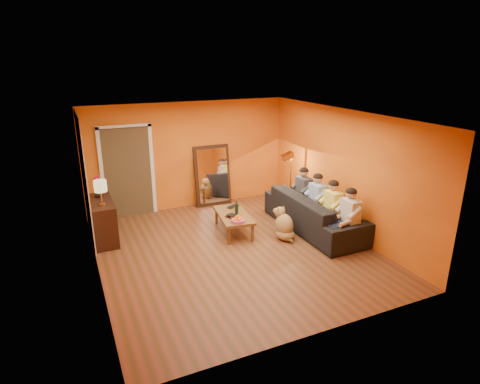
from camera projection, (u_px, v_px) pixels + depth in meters
name	position (u px, v px, depth m)	size (l,w,h in m)	color
room_shell	(226.00, 182.00, 7.74)	(5.00, 5.50, 2.60)	brown
white_accent	(84.00, 178.00, 7.96)	(0.02, 1.90, 2.58)	white
doorway_recess	(127.00, 171.00, 9.36)	(1.06, 0.30, 2.10)	#3F2D19
door_jamb_left	(102.00, 175.00, 9.03)	(0.08, 0.06, 2.20)	white
door_jamb_right	(152.00, 170.00, 9.48)	(0.08, 0.06, 2.20)	white
door_header	(124.00, 126.00, 8.91)	(1.22, 0.06, 0.08)	white
mirror_frame	(212.00, 175.00, 10.08)	(0.92, 0.06, 1.52)	black
mirror_glass	(213.00, 176.00, 10.04)	(0.78, 0.02, 1.36)	white
sideboard	(103.00, 220.00, 8.16)	(0.44, 1.18, 0.85)	black
table_lamp	(101.00, 193.00, 7.69)	(0.24, 0.24, 0.51)	beige
sofa	(314.00, 212.00, 8.69)	(1.04, 2.66, 0.78)	black
coffee_table	(234.00, 223.00, 8.58)	(0.62, 1.22, 0.42)	brown
floor_lamp	(291.00, 182.00, 9.64)	(0.30, 0.24, 1.44)	gold
dog	(284.00, 223.00, 8.24)	(0.37, 0.58, 0.68)	#A18349
person_far_left	(350.00, 218.00, 7.81)	(0.70, 0.44, 1.22)	beige
person_mid_left	(333.00, 209.00, 8.28)	(0.70, 0.44, 1.22)	#EDE14F
person_mid_right	(317.00, 200.00, 8.76)	(0.70, 0.44, 1.22)	#8AABD6
person_far_right	(303.00, 193.00, 9.23)	(0.70, 0.44, 1.22)	#35363B
fruit_bowl	(238.00, 219.00, 8.06)	(0.26, 0.26, 0.16)	#C64590
wine_bottle	(237.00, 208.00, 8.44)	(0.07, 0.07, 0.31)	black
tumbler	(236.00, 209.00, 8.65)	(0.09, 0.09, 0.08)	#B27F3F
laptop	(235.00, 207.00, 8.88)	(0.32, 0.21, 0.03)	black
book_lower	(229.00, 218.00, 8.26)	(0.19, 0.25, 0.02)	black
book_mid	(230.00, 217.00, 8.27)	(0.17, 0.23, 0.02)	#BB1532
book_upper	(230.00, 216.00, 8.24)	(0.17, 0.22, 0.02)	black
vase	(99.00, 192.00, 8.21)	(0.19, 0.19, 0.20)	black
flowers	(98.00, 180.00, 8.13)	(0.17, 0.17, 0.48)	#BB1532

